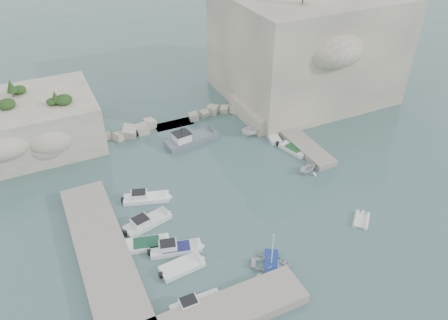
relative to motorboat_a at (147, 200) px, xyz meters
name	(u,v)px	position (x,y,z in m)	size (l,w,h in m)	color
ground	(246,207)	(10.23, -6.30, 0.00)	(400.00, 400.00, 0.00)	#456567
cliff_east	(305,45)	(33.23, 16.70, 8.50)	(26.00, 22.00, 17.00)	beige
cliff_terrace	(266,110)	(23.23, 11.70, 1.25)	(8.00, 10.00, 2.50)	beige
outcrop_west	(37,122)	(-9.77, 18.70, 3.50)	(16.00, 14.00, 7.00)	beige
quay_west	(104,256)	(-6.77, -7.30, 0.55)	(5.00, 24.00, 1.10)	#9E9689
quay_south	(212,318)	(0.23, -18.80, 0.55)	(18.00, 4.00, 1.10)	#9E9689
ledge_east	(296,138)	(23.73, 3.70, 0.40)	(3.00, 16.00, 0.80)	#9E9689
breakwater	(174,120)	(9.23, 15.70, 0.70)	(28.00, 3.00, 1.40)	beige
motorboat_a	(147,200)	(0.00, 0.00, 0.00)	(5.96, 1.77, 1.40)	white
motorboat_b	(148,224)	(-1.15, -4.14, 0.00)	(5.96, 1.95, 1.40)	silver
motorboat_c	(147,246)	(-2.26, -7.34, 0.00)	(5.33, 1.94, 0.70)	white
motorboat_d	(176,251)	(0.33, -9.34, 0.00)	(5.88, 1.75, 1.40)	silver
motorboat_e	(182,268)	(0.05, -11.85, 0.00)	(4.86, 1.99, 0.70)	white
motorboat_f	(196,306)	(-0.39, -16.67, 0.00)	(5.26, 1.57, 1.40)	white
rowboat	(271,267)	(8.26, -15.51, 0.00)	(2.97, 4.16, 0.86)	white
inflatable_dinghy	(361,221)	(20.93, -14.15, 0.00)	(3.10, 1.50, 0.44)	silver
tender_east_a	(307,172)	(20.82, -3.61, 0.00)	(2.72, 3.15, 1.66)	white
tender_east_b	(293,151)	(21.83, 1.35, 0.00)	(4.73, 1.61, 0.70)	silver
tender_east_c	(273,138)	(21.07, 5.75, 0.00)	(4.69, 1.52, 0.70)	silver
tender_east_d	(254,134)	(19.13, 7.78, 0.00)	(1.68, 4.46, 1.72)	white
work_boat	(192,142)	(9.82, 9.74, 0.00)	(8.61, 2.54, 2.20)	slate
rowboat_mast	(273,249)	(8.26, -15.51, 2.53)	(0.10, 0.10, 4.20)	white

